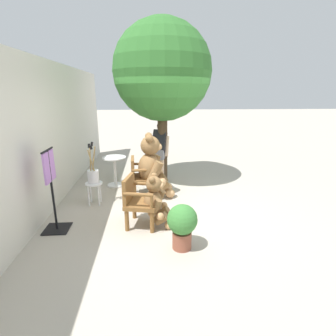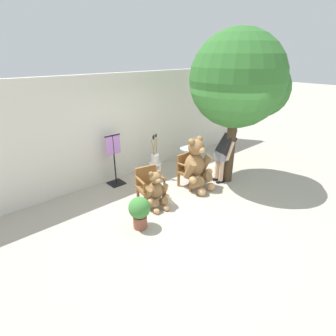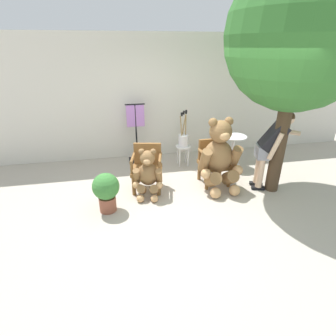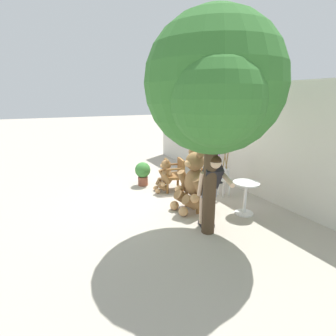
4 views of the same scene
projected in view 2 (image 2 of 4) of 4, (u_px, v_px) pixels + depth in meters
ground_plane at (188, 203)px, 6.20m from camera, size 60.00×60.00×0.00m
back_wall at (128, 126)px, 7.27m from camera, size 10.00×0.16×2.80m
wooden_chair_left at (149, 185)px, 6.05m from camera, size 0.66×0.63×0.86m
wooden_chair_right at (189, 169)px, 6.86m from camera, size 0.59×0.55×0.86m
teddy_bear_large at (197, 164)px, 6.60m from camera, size 0.83×0.79×1.38m
teddy_bear_small at (156, 190)px, 5.85m from camera, size 0.56×0.56×0.91m
person_visitor at (225, 150)px, 6.94m from camera, size 0.87×0.49×1.50m
white_stool at (155, 166)px, 7.30m from camera, size 0.34×0.34×0.46m
brush_bucket at (155, 157)px, 7.19m from camera, size 0.22×0.22×0.82m
round_side_table at (189, 157)px, 7.73m from camera, size 0.56×0.56×0.72m
patio_tree at (242, 82)px, 6.27m from camera, size 2.41×2.29×3.82m
potted_plant at (140, 211)px, 5.17m from camera, size 0.44×0.44×0.68m
clothing_display_stand at (114, 159)px, 6.83m from camera, size 0.44×0.40×1.36m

